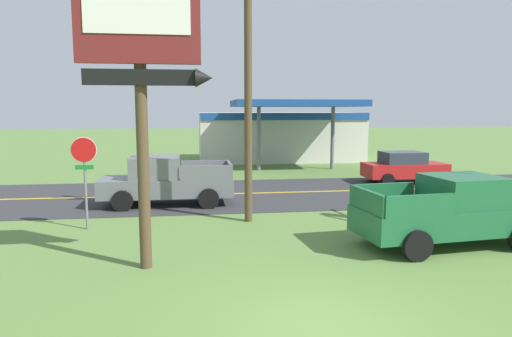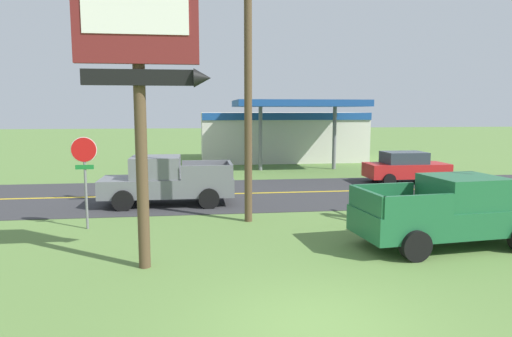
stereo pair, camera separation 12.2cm
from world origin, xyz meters
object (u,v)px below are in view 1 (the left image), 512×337
pickup_green_parked_on_lawn (450,212)px  pickup_grey_on_road (165,181)px  utility_pole (248,82)px  stop_sign (84,166)px  gas_station (279,135)px  motel_sign (142,62)px  car_red_near_lane (404,167)px

pickup_green_parked_on_lawn → pickup_grey_on_road: 10.59m
pickup_grey_on_road → utility_pole: bearing=-46.7°
stop_sign → gas_station: gas_station is taller
motel_sign → gas_station: motel_sign is taller
utility_pole → car_red_near_lane: 12.17m
pickup_green_parked_on_lawn → pickup_grey_on_road: bearing=140.9°
pickup_green_parked_on_lawn → pickup_grey_on_road: size_ratio=1.03×
gas_station → utility_pole: bearing=-103.9°
utility_pole → gas_station: 19.61m
utility_pole → pickup_grey_on_road: 5.71m
utility_pole → stop_sign: bearing=-176.1°
gas_station → pickup_grey_on_road: bearing=-115.9°
gas_station → pickup_green_parked_on_lawn: bearing=-88.5°
motel_sign → utility_pole: 5.29m
stop_sign → pickup_green_parked_on_lawn: 11.03m
stop_sign → pickup_green_parked_on_lawn: size_ratio=0.55×
motel_sign → pickup_grey_on_road: motel_sign is taller
car_red_near_lane → gas_station: bearing=110.5°
utility_pole → gas_station: bearing=76.1°
motel_sign → stop_sign: bearing=119.6°
motel_sign → stop_sign: size_ratio=2.37×
stop_sign → utility_pole: utility_pole is taller
utility_pole → motel_sign: bearing=-123.8°
car_red_near_lane → pickup_green_parked_on_lawn: bearing=-109.5°
utility_pole → car_red_near_lane: bearing=38.2°
gas_station → pickup_grey_on_road: size_ratio=2.31×
motel_sign → pickup_grey_on_road: 8.48m
stop_sign → gas_station: 21.61m
gas_station → pickup_green_parked_on_lawn: (0.59, -22.39, -0.98)m
utility_pole → car_red_near_lane: size_ratio=2.11×
utility_pole → pickup_grey_on_road: utility_pole is taller
stop_sign → pickup_grey_on_road: stop_sign is taller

